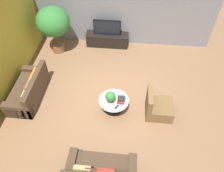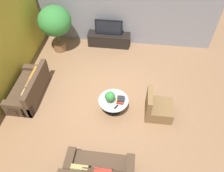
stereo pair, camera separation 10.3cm
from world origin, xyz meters
name	(u,v)px [view 1 (the left image)]	position (x,y,z in m)	size (l,w,h in m)	color
ground_plane	(108,100)	(0.00, 0.00, 0.00)	(24.00, 24.00, 0.00)	#8C6647
back_wall_stone	(118,8)	(0.00, 3.26, 1.50)	(7.40, 0.12, 3.00)	gray
media_console	(107,39)	(-0.37, 2.94, 0.28)	(1.71, 0.50, 0.53)	black
television	(107,28)	(-0.37, 2.94, 0.83)	(1.07, 0.13, 0.61)	black
coffee_table	(114,103)	(0.21, -0.36, 0.32)	(0.90, 0.90, 0.46)	black
couch_by_wall	(29,90)	(-2.55, -0.09, 0.29)	(0.84, 1.79, 0.84)	#4C3828
armchair_wicker	(157,107)	(1.52, -0.35, 0.27)	(0.80, 0.76, 0.86)	brown
potted_palm_tall	(53,23)	(-2.28, 2.39, 1.24)	(1.21, 1.21, 1.84)	brown
potted_plant_tabletop	(110,97)	(0.11, -0.42, 0.68)	(0.30, 0.30, 0.38)	brown
book_stack	(121,99)	(0.42, -0.36, 0.51)	(0.28, 0.32, 0.12)	gold
remote_black	(117,107)	(0.31, -0.61, 0.47)	(0.04, 0.16, 0.02)	black
remote_silver	(106,95)	(-0.04, -0.20, 0.47)	(0.04, 0.16, 0.02)	gray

